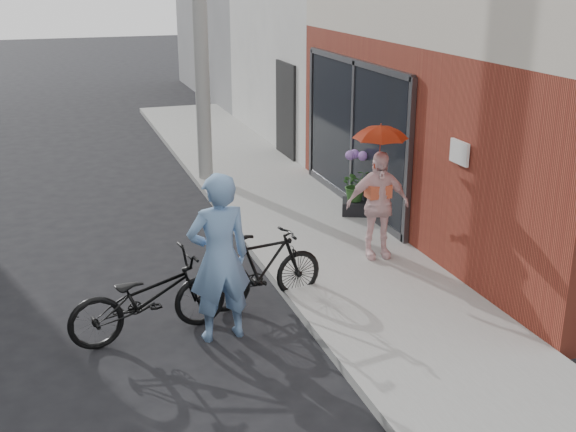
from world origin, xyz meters
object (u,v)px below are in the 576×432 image
officer (219,258)px  planter (355,207)px  utility_pole (199,0)px  bike_left (148,297)px  kimono_woman (378,205)px  bike_right (264,268)px

officer → planter: 4.58m
utility_pole → bike_left: size_ratio=3.76×
bike_left → kimono_woman: kimono_woman is taller
kimono_woman → officer: bearing=-143.0°
utility_pole → kimono_woman: 5.68m
planter → kimono_woman: bearing=-105.0°
bike_right → planter: bike_right is taller
bike_right → kimono_woman: 2.08m
kimono_woman → bike_right: bearing=-150.3°
officer → bike_right: 1.11m
officer → bike_left: bearing=-24.7°
utility_pole → officer: (-1.22, -6.27, -2.52)m
utility_pole → officer: size_ratio=3.55×
bike_left → planter: size_ratio=4.30×
officer → planter: bearing=-137.9°
bike_right → planter: bearing=-52.0°
utility_pole → kimono_woman: bearing=-73.8°
planter → bike_right: bearing=-132.9°
officer → planter: officer is taller
bike_left → planter: (3.89, 2.98, -0.25)m
bike_left → officer: bearing=-120.0°
officer → bike_left: size_ratio=1.06×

